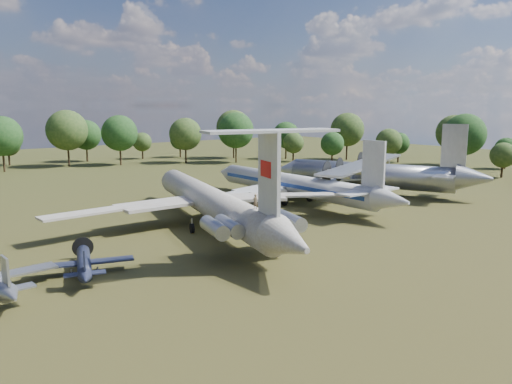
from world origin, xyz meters
TOP-DOWN VIEW (x-y plane):
  - ground at (0.00, 0.00)m, footprint 300.00×300.00m
  - il62_airliner at (0.85, 2.62)m, footprint 55.70×65.01m
  - tu104_jet at (21.35, 8.72)m, footprint 36.92×48.95m
  - an12_transport at (39.03, 6.72)m, footprint 53.21×55.59m
  - small_prop_west at (-19.43, -6.34)m, footprint 12.97×15.20m
  - person_on_il62 at (-2.98, -12.29)m, footprint 0.62×0.44m

SIDE VIEW (x-z plane):
  - ground at x=0.00m, z-range 0.00..0.00m
  - small_prop_west at x=-19.43m, z-range 0.00..1.90m
  - tu104_jet at x=21.35m, z-range 0.00..4.86m
  - il62_airliner at x=0.85m, z-range 0.00..5.50m
  - an12_transport at x=39.03m, z-range 0.00..5.74m
  - person_on_il62 at x=-2.98m, z-range 5.50..7.07m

